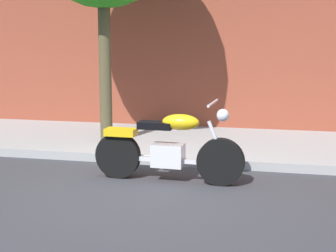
% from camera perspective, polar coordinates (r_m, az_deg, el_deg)
% --- Properties ---
extents(ground_plane, '(60.00, 60.00, 0.00)m').
position_cam_1_polar(ground_plane, '(6.93, -2.90, -6.99)').
color(ground_plane, '#38383D').
extents(sidewalk, '(19.62, 2.88, 0.14)m').
position_cam_1_polar(sidewalk, '(9.46, 1.51, -1.93)').
color(sidewalk, '#A1A1A1').
rests_on(sidewalk, ground).
extents(motorcycle, '(2.15, 0.70, 1.15)m').
position_cam_1_polar(motorcycle, '(7.15, -0.00, -2.58)').
color(motorcycle, black).
rests_on(motorcycle, ground).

